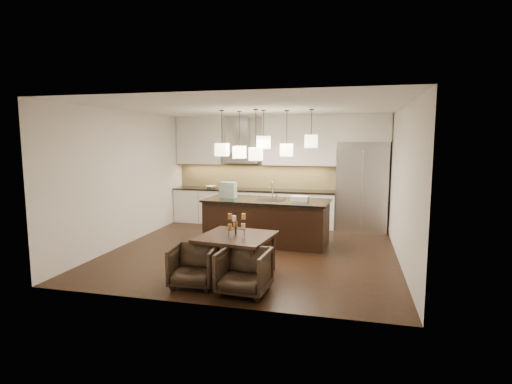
% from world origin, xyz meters
% --- Properties ---
extents(floor, '(5.50, 5.50, 0.02)m').
position_xyz_m(floor, '(0.00, 0.00, -0.01)').
color(floor, black).
rests_on(floor, ground).
extents(ceiling, '(5.50, 5.50, 0.02)m').
position_xyz_m(ceiling, '(0.00, 0.00, 2.81)').
color(ceiling, white).
rests_on(ceiling, wall_back).
extents(wall_back, '(5.50, 0.02, 2.80)m').
position_xyz_m(wall_back, '(0.00, 2.76, 1.40)').
color(wall_back, silver).
rests_on(wall_back, ground).
extents(wall_front, '(5.50, 0.02, 2.80)m').
position_xyz_m(wall_front, '(0.00, -2.76, 1.40)').
color(wall_front, silver).
rests_on(wall_front, ground).
extents(wall_left, '(0.02, 5.50, 2.80)m').
position_xyz_m(wall_left, '(-2.76, 0.00, 1.40)').
color(wall_left, silver).
rests_on(wall_left, ground).
extents(wall_right, '(0.02, 5.50, 2.80)m').
position_xyz_m(wall_right, '(2.76, 0.00, 1.40)').
color(wall_right, silver).
rests_on(wall_right, ground).
extents(refrigerator, '(1.20, 0.72, 2.15)m').
position_xyz_m(refrigerator, '(2.10, 2.38, 1.07)').
color(refrigerator, '#B7B7BA').
rests_on(refrigerator, floor).
extents(fridge_panel, '(1.26, 0.72, 0.65)m').
position_xyz_m(fridge_panel, '(2.10, 2.38, 2.47)').
color(fridge_panel, silver).
rests_on(fridge_panel, refrigerator).
extents(lower_cabinets, '(4.21, 0.62, 0.88)m').
position_xyz_m(lower_cabinets, '(-0.62, 2.43, 0.44)').
color(lower_cabinets, silver).
rests_on(lower_cabinets, floor).
extents(countertop, '(4.21, 0.66, 0.04)m').
position_xyz_m(countertop, '(-0.62, 2.43, 0.90)').
color(countertop, black).
rests_on(countertop, lower_cabinets).
extents(backsplash, '(4.21, 0.02, 0.63)m').
position_xyz_m(backsplash, '(-0.62, 2.73, 1.24)').
color(backsplash, '#D7C97E').
rests_on(backsplash, countertop).
extents(upper_cab_left, '(1.25, 0.35, 1.25)m').
position_xyz_m(upper_cab_left, '(-2.10, 2.57, 2.17)').
color(upper_cab_left, silver).
rests_on(upper_cab_left, wall_back).
extents(upper_cab_right, '(1.85, 0.35, 1.25)m').
position_xyz_m(upper_cab_right, '(0.55, 2.57, 2.17)').
color(upper_cab_right, silver).
rests_on(upper_cab_right, wall_back).
extents(hood_canopy, '(0.90, 0.52, 0.24)m').
position_xyz_m(hood_canopy, '(-0.93, 2.48, 1.72)').
color(hood_canopy, '#B7B7BA').
rests_on(hood_canopy, wall_back).
extents(hood_chimney, '(0.30, 0.28, 0.96)m').
position_xyz_m(hood_chimney, '(-0.93, 2.59, 2.32)').
color(hood_chimney, '#B7B7BA').
rests_on(hood_chimney, hood_canopy).
extents(fruit_bowl, '(0.31, 0.31, 0.06)m').
position_xyz_m(fruit_bowl, '(-1.75, 2.38, 0.95)').
color(fruit_bowl, silver).
rests_on(fruit_bowl, countertop).
extents(island_body, '(2.61, 1.19, 0.90)m').
position_xyz_m(island_body, '(0.13, 0.64, 0.45)').
color(island_body, black).
rests_on(island_body, floor).
extents(island_top, '(2.69, 1.27, 0.04)m').
position_xyz_m(island_top, '(0.13, 0.64, 0.92)').
color(island_top, black).
rests_on(island_top, island_body).
extents(faucet, '(0.12, 0.25, 0.39)m').
position_xyz_m(faucet, '(0.23, 0.74, 1.13)').
color(faucet, silver).
rests_on(faucet, island_top).
extents(tote_bag, '(0.36, 0.21, 0.35)m').
position_xyz_m(tote_bag, '(-0.74, 0.68, 1.11)').
color(tote_bag, '#1D5133').
rests_on(tote_bag, island_top).
extents(food_container, '(0.36, 0.27, 0.10)m').
position_xyz_m(food_container, '(0.84, 0.61, 0.99)').
color(food_container, silver).
rests_on(food_container, island_top).
extents(dining_table, '(1.24, 1.24, 0.67)m').
position_xyz_m(dining_table, '(0.09, -1.51, 0.33)').
color(dining_table, black).
rests_on(dining_table, floor).
extents(candelabra, '(0.36, 0.36, 0.39)m').
position_xyz_m(candelabra, '(0.09, -1.51, 0.86)').
color(candelabra, black).
rests_on(candelabra, dining_table).
extents(candle_a, '(0.08, 0.08, 0.09)m').
position_xyz_m(candle_a, '(0.21, -1.53, 0.82)').
color(candle_a, beige).
rests_on(candle_a, candelabra).
extents(candle_b, '(0.08, 0.08, 0.09)m').
position_xyz_m(candle_b, '(0.04, -1.40, 0.82)').
color(candle_b, orange).
rests_on(candle_b, candelabra).
extents(candle_c, '(0.08, 0.08, 0.09)m').
position_xyz_m(candle_c, '(0.01, -1.61, 0.82)').
color(candle_c, '#A6612C').
rests_on(candle_c, candelabra).
extents(candle_d, '(0.08, 0.08, 0.09)m').
position_xyz_m(candle_d, '(0.19, -1.44, 0.97)').
color(candle_d, orange).
rests_on(candle_d, candelabra).
extents(candle_e, '(0.08, 0.08, 0.09)m').
position_xyz_m(candle_e, '(-0.03, -1.48, 0.97)').
color(candle_e, '#A6612C').
rests_on(candle_e, candelabra).
extents(candle_f, '(0.08, 0.08, 0.09)m').
position_xyz_m(candle_f, '(0.09, -1.63, 0.97)').
color(candle_f, beige).
rests_on(candle_f, candelabra).
extents(armchair_left, '(0.73, 0.75, 0.62)m').
position_xyz_m(armchair_left, '(-0.40, -2.12, 0.31)').
color(armchair_left, black).
rests_on(armchair_left, floor).
extents(armchair_right, '(0.74, 0.76, 0.65)m').
position_xyz_m(armchair_right, '(0.41, -2.22, 0.32)').
color(armchair_right, black).
rests_on(armchair_right, floor).
extents(pendant_a, '(0.24, 0.24, 0.26)m').
position_xyz_m(pendant_a, '(-0.76, 0.35, 1.99)').
color(pendant_a, '#FFEFC0').
rests_on(pendant_a, ceiling).
extents(pendant_b, '(0.24, 0.24, 0.26)m').
position_xyz_m(pendant_b, '(-0.49, 0.73, 1.93)').
color(pendant_b, '#FFEFC0').
rests_on(pendant_b, ceiling).
extents(pendant_c, '(0.24, 0.24, 0.26)m').
position_xyz_m(pendant_c, '(0.09, 0.49, 2.14)').
color(pendant_c, '#FFEFC0').
rests_on(pendant_c, ceiling).
extents(pendant_d, '(0.24, 0.24, 0.26)m').
position_xyz_m(pendant_d, '(0.53, 0.73, 1.98)').
color(pendant_d, '#FFEFC0').
rests_on(pendant_d, ceiling).
extents(pendant_e, '(0.24, 0.24, 0.26)m').
position_xyz_m(pendant_e, '(1.05, 0.57, 2.17)').
color(pendant_e, '#FFEFC0').
rests_on(pendant_e, ceiling).
extents(pendant_f, '(0.24, 0.24, 0.26)m').
position_xyz_m(pendant_f, '(-0.03, 0.30, 1.91)').
color(pendant_f, '#FFEFC0').
rests_on(pendant_f, ceiling).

